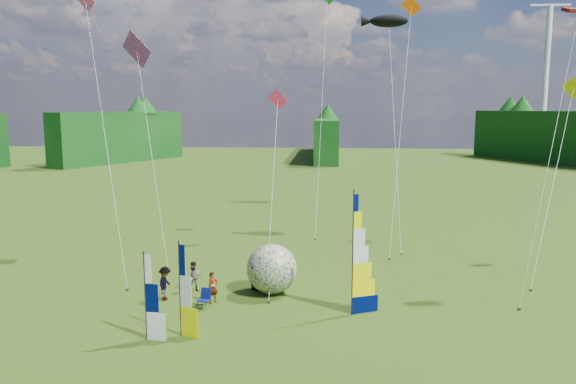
# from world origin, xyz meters

# --- Properties ---
(ground) EXTENTS (220.00, 220.00, 0.00)m
(ground) POSITION_xyz_m (0.00, 0.00, 0.00)
(ground) COLOR #3E5A11
(ground) RESTS_ON ground
(treeline_ring) EXTENTS (210.00, 210.00, 8.00)m
(treeline_ring) POSITION_xyz_m (0.00, 0.00, 4.00)
(treeline_ring) COLOR #1C4A17
(treeline_ring) RESTS_ON ground
(turbine_right) EXTENTS (8.00, 1.20, 30.00)m
(turbine_right) POSITION_xyz_m (45.00, 102.00, 15.00)
(turbine_right) COLOR silver
(turbine_right) RESTS_ON ground
(feather_banner_main) EXTENTS (1.39, 0.66, 5.48)m
(feather_banner_main) POSITION_xyz_m (1.90, 3.74, 2.74)
(feather_banner_main) COLOR #000A49
(feather_banner_main) RESTS_ON ground
(side_banner_left) EXTENTS (1.02, 0.48, 3.83)m
(side_banner_left) POSITION_xyz_m (-5.12, 0.79, 1.91)
(side_banner_left) COLOR #FFF900
(side_banner_left) RESTS_ON ground
(side_banner_far) EXTENTS (1.04, 0.23, 3.51)m
(side_banner_far) POSITION_xyz_m (-6.38, 0.27, 1.76)
(side_banner_far) COLOR white
(side_banner_far) RESTS_ON ground
(bol_inflatable) EXTENTS (2.80, 2.80, 2.51)m
(bol_inflatable) POSITION_xyz_m (-2.00, 6.38, 1.26)
(bol_inflatable) COLOR #00158E
(bol_inflatable) RESTS_ON ground
(spectator_a) EXTENTS (0.65, 0.63, 1.50)m
(spectator_a) POSITION_xyz_m (-4.65, 4.76, 0.75)
(spectator_a) COLOR #66594C
(spectator_a) RESTS_ON ground
(spectator_b) EXTENTS (0.77, 0.42, 1.54)m
(spectator_b) POSITION_xyz_m (-5.93, 6.33, 0.77)
(spectator_b) COLOR #66594C
(spectator_b) RESTS_ON ground
(spectator_c) EXTENTS (0.45, 1.08, 1.64)m
(spectator_c) POSITION_xyz_m (-7.03, 4.97, 0.82)
(spectator_c) COLOR #66594C
(spectator_c) RESTS_ON ground
(spectator_d) EXTENTS (1.12, 0.95, 1.80)m
(spectator_d) POSITION_xyz_m (-2.88, 6.69, 0.90)
(spectator_d) COLOR #66594C
(spectator_d) RESTS_ON ground
(camp_chair) EXTENTS (0.66, 0.66, 0.94)m
(camp_chair) POSITION_xyz_m (-4.90, 3.93, 0.47)
(camp_chair) COLOR #081153
(camp_chair) RESTS_ON ground
(kite_whale) EXTENTS (4.22, 14.56, 17.62)m
(kite_whale) POSITION_xyz_m (5.31, 19.94, 8.81)
(kite_whale) COLOR black
(kite_whale) RESTS_ON ground
(kite_rainbow_delta) EXTENTS (10.98, 12.25, 14.92)m
(kite_rainbow_delta) POSITION_xyz_m (-9.91, 12.39, 7.46)
(kite_rainbow_delta) COLOR red
(kite_rainbow_delta) RESTS_ON ground
(kite_parafoil) EXTENTS (7.53, 9.12, 15.78)m
(kite_parafoil) POSITION_xyz_m (11.59, 7.70, 7.89)
(kite_parafoil) COLOR #B60E08
(kite_parafoil) RESTS_ON ground
(small_kite_red) EXTENTS (3.48, 10.29, 11.00)m
(small_kite_red) POSITION_xyz_m (-2.84, 15.30, 5.50)
(small_kite_red) COLOR #D0294F
(small_kite_red) RESTS_ON ground
(small_kite_orange) EXTENTS (6.50, 12.28, 17.74)m
(small_kite_orange) POSITION_xyz_m (5.54, 17.75, 8.87)
(small_kite_orange) COLOR #D44C00
(small_kite_orange) RESTS_ON ground
(small_kite_yellow) EXTENTS (9.56, 12.11, 11.54)m
(small_kite_yellow) POSITION_xyz_m (13.46, 11.91, 5.77)
(small_kite_yellow) COLOR #DCD100
(small_kite_yellow) RESTS_ON ground
(small_kite_pink) EXTENTS (8.53, 9.50, 16.47)m
(small_kite_pink) POSITION_xyz_m (-11.31, 8.95, 8.23)
(small_kite_pink) COLOR #EE468D
(small_kite_pink) RESTS_ON ground
(small_kite_green) EXTENTS (5.99, 11.89, 19.39)m
(small_kite_green) POSITION_xyz_m (0.11, 22.61, 9.69)
(small_kite_green) COLOR #12A523
(small_kite_green) RESTS_ON ground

